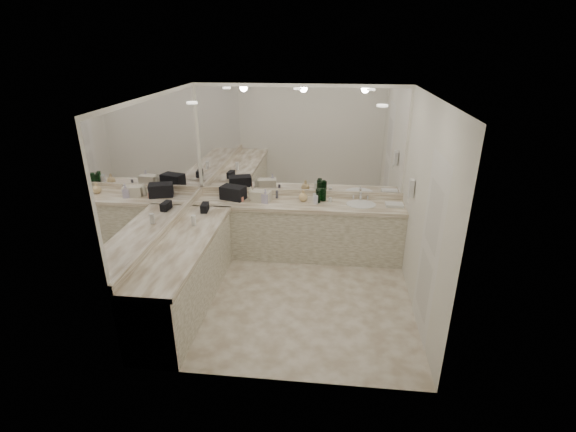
# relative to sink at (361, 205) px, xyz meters

# --- Properties ---
(floor) EXTENTS (3.20, 3.20, 0.00)m
(floor) POSITION_rel_sink_xyz_m (-0.95, -1.20, -0.90)
(floor) COLOR beige
(floor) RESTS_ON ground
(ceiling) EXTENTS (3.20, 3.20, 0.00)m
(ceiling) POSITION_rel_sink_xyz_m (-0.95, -1.20, 1.71)
(ceiling) COLOR white
(ceiling) RESTS_ON floor
(wall_back) EXTENTS (3.20, 0.02, 2.60)m
(wall_back) POSITION_rel_sink_xyz_m (-0.95, 0.30, 0.41)
(wall_back) COLOR silver
(wall_back) RESTS_ON floor
(wall_left) EXTENTS (0.02, 3.00, 2.60)m
(wall_left) POSITION_rel_sink_xyz_m (-2.55, -1.20, 0.41)
(wall_left) COLOR silver
(wall_left) RESTS_ON floor
(wall_right) EXTENTS (0.02, 3.00, 2.60)m
(wall_right) POSITION_rel_sink_xyz_m (0.65, -1.20, 0.41)
(wall_right) COLOR silver
(wall_right) RESTS_ON floor
(vanity_back_base) EXTENTS (3.20, 0.60, 0.84)m
(vanity_back_base) POSITION_rel_sink_xyz_m (-0.95, 0.00, -0.48)
(vanity_back_base) COLOR silver
(vanity_back_base) RESTS_ON floor
(vanity_back_top) EXTENTS (3.20, 0.64, 0.06)m
(vanity_back_top) POSITION_rel_sink_xyz_m (-0.95, -0.01, -0.03)
(vanity_back_top) COLOR white
(vanity_back_top) RESTS_ON vanity_back_base
(vanity_left_base) EXTENTS (0.60, 2.40, 0.84)m
(vanity_left_base) POSITION_rel_sink_xyz_m (-2.25, -1.50, -0.48)
(vanity_left_base) COLOR silver
(vanity_left_base) RESTS_ON floor
(vanity_left_top) EXTENTS (0.64, 2.42, 0.06)m
(vanity_left_top) POSITION_rel_sink_xyz_m (-2.24, -1.50, -0.03)
(vanity_left_top) COLOR white
(vanity_left_top) RESTS_ON vanity_left_base
(backsplash_back) EXTENTS (3.20, 0.04, 0.10)m
(backsplash_back) POSITION_rel_sink_xyz_m (-0.95, 0.28, 0.05)
(backsplash_back) COLOR white
(backsplash_back) RESTS_ON vanity_back_top
(backsplash_left) EXTENTS (0.04, 3.00, 0.10)m
(backsplash_left) POSITION_rel_sink_xyz_m (-2.53, -1.20, 0.05)
(backsplash_left) COLOR white
(backsplash_left) RESTS_ON vanity_left_top
(mirror_back) EXTENTS (3.12, 0.01, 1.55)m
(mirror_back) POSITION_rel_sink_xyz_m (-0.95, 0.29, 0.88)
(mirror_back) COLOR white
(mirror_back) RESTS_ON wall_back
(mirror_left) EXTENTS (0.01, 2.92, 1.55)m
(mirror_left) POSITION_rel_sink_xyz_m (-2.54, -1.20, 0.88)
(mirror_left) COLOR white
(mirror_left) RESTS_ON wall_left
(sink) EXTENTS (0.44, 0.44, 0.03)m
(sink) POSITION_rel_sink_xyz_m (0.00, 0.00, 0.00)
(sink) COLOR white
(sink) RESTS_ON vanity_back_top
(faucet) EXTENTS (0.24, 0.16, 0.14)m
(faucet) POSITION_rel_sink_xyz_m (0.00, 0.21, 0.07)
(faucet) COLOR silver
(faucet) RESTS_ON vanity_back_top
(wall_phone) EXTENTS (0.06, 0.10, 0.24)m
(wall_phone) POSITION_rel_sink_xyz_m (0.61, -0.50, 0.46)
(wall_phone) COLOR white
(wall_phone) RESTS_ON wall_right
(door) EXTENTS (0.02, 0.82, 2.10)m
(door) POSITION_rel_sink_xyz_m (0.64, -1.70, 0.16)
(door) COLOR white
(door) RESTS_ON wall_right
(black_toiletry_bag) EXTENTS (0.41, 0.32, 0.21)m
(black_toiletry_bag) POSITION_rel_sink_xyz_m (-1.96, 0.03, 0.11)
(black_toiletry_bag) COLOR black
(black_toiletry_bag) RESTS_ON vanity_back_top
(black_bag_spill) EXTENTS (0.11, 0.21, 0.11)m
(black_bag_spill) POSITION_rel_sink_xyz_m (-2.25, -0.52, 0.06)
(black_bag_spill) COLOR black
(black_bag_spill) RESTS_ON vanity_left_top
(cream_cosmetic_case) EXTENTS (0.31, 0.22, 0.17)m
(cream_cosmetic_case) POSITION_rel_sink_xyz_m (-1.51, -0.01, 0.09)
(cream_cosmetic_case) COLOR beige
(cream_cosmetic_case) RESTS_ON vanity_back_top
(hand_towel) EXTENTS (0.26, 0.18, 0.04)m
(hand_towel) POSITION_rel_sink_xyz_m (0.48, -0.02, 0.03)
(hand_towel) COLOR white
(hand_towel) RESTS_ON vanity_back_top
(lotion_left) EXTENTS (0.06, 0.06, 0.14)m
(lotion_left) POSITION_rel_sink_xyz_m (-2.25, -1.02, 0.08)
(lotion_left) COLOR white
(lotion_left) RESTS_ON vanity_left_top
(soap_bottle_a) EXTENTS (0.10, 0.10, 0.21)m
(soap_bottle_a) POSITION_rel_sink_xyz_m (-1.68, 0.03, 0.11)
(soap_bottle_a) COLOR white
(soap_bottle_a) RESTS_ON vanity_back_top
(soap_bottle_b) EXTENTS (0.13, 0.13, 0.22)m
(soap_bottle_b) POSITION_rel_sink_xyz_m (-1.43, -0.09, 0.11)
(soap_bottle_b) COLOR #BAAFCE
(soap_bottle_b) RESTS_ON vanity_back_top
(soap_bottle_c) EXTENTS (0.17, 0.17, 0.18)m
(soap_bottle_c) POSITION_rel_sink_xyz_m (-0.88, 0.06, 0.09)
(soap_bottle_c) COLOR #E3C080
(soap_bottle_c) RESTS_ON vanity_back_top
(green_bottle_0) EXTENTS (0.07, 0.07, 0.18)m
(green_bottle_0) POSITION_rel_sink_xyz_m (-0.64, 0.13, 0.10)
(green_bottle_0) COLOR #155021
(green_bottle_0) RESTS_ON vanity_back_top
(green_bottle_1) EXTENTS (0.06, 0.06, 0.20)m
(green_bottle_1) POSITION_rel_sink_xyz_m (-0.58, 0.09, 0.10)
(green_bottle_1) COLOR #155021
(green_bottle_1) RESTS_ON vanity_back_top
(green_bottle_2) EXTENTS (0.07, 0.07, 0.20)m
(green_bottle_2) POSITION_rel_sink_xyz_m (-0.65, 0.06, 0.10)
(green_bottle_2) COLOR #155021
(green_bottle_2) RESTS_ON vanity_back_top
(green_bottle_3) EXTENTS (0.07, 0.07, 0.18)m
(green_bottle_3) POSITION_rel_sink_xyz_m (-0.56, 0.10, 0.10)
(green_bottle_3) COLOR #155021
(green_bottle_3) RESTS_ON vanity_back_top
(green_bottle_4) EXTENTS (0.07, 0.07, 0.20)m
(green_bottle_4) POSITION_rel_sink_xyz_m (-0.64, 0.01, 0.11)
(green_bottle_4) COLOR #155021
(green_bottle_4) RESTS_ON vanity_back_top
(amenity_bottle_0) EXTENTS (0.06, 0.06, 0.13)m
(amenity_bottle_0) POSITION_rel_sink_xyz_m (-0.68, -0.05, 0.07)
(amenity_bottle_0) COLOR silver
(amenity_bottle_0) RESTS_ON vanity_back_top
(amenity_bottle_1) EXTENTS (0.06, 0.06, 0.13)m
(amenity_bottle_1) POSITION_rel_sink_xyz_m (-0.70, 0.03, 0.07)
(amenity_bottle_1) COLOR white
(amenity_bottle_1) RESTS_ON vanity_back_top
(amenity_bottle_2) EXTENTS (0.05, 0.05, 0.07)m
(amenity_bottle_2) POSITION_rel_sink_xyz_m (-0.46, 0.06, 0.04)
(amenity_bottle_2) COLOR white
(amenity_bottle_2) RESTS_ON vanity_back_top
(amenity_bottle_3) EXTENTS (0.05, 0.05, 0.13)m
(amenity_bottle_3) POSITION_rel_sink_xyz_m (-1.60, -0.01, 0.07)
(amenity_bottle_3) COLOR white
(amenity_bottle_3) RESTS_ON vanity_back_top
(amenity_bottle_4) EXTENTS (0.06, 0.06, 0.10)m
(amenity_bottle_4) POSITION_rel_sink_xyz_m (-1.60, -0.02, 0.05)
(amenity_bottle_4) COLOR white
(amenity_bottle_4) RESTS_ON vanity_back_top
(amenity_bottle_5) EXTENTS (0.04, 0.04, 0.12)m
(amenity_bottle_5) POSITION_rel_sink_xyz_m (-1.29, 0.14, 0.06)
(amenity_bottle_5) COLOR #3F3F4C
(amenity_bottle_5) RESTS_ON vanity_back_top
(amenity_bottle_6) EXTENTS (0.05, 0.05, 0.07)m
(amenity_bottle_6) POSITION_rel_sink_xyz_m (-1.80, -0.06, 0.04)
(amenity_bottle_6) COLOR #E57F66
(amenity_bottle_6) RESTS_ON vanity_back_top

